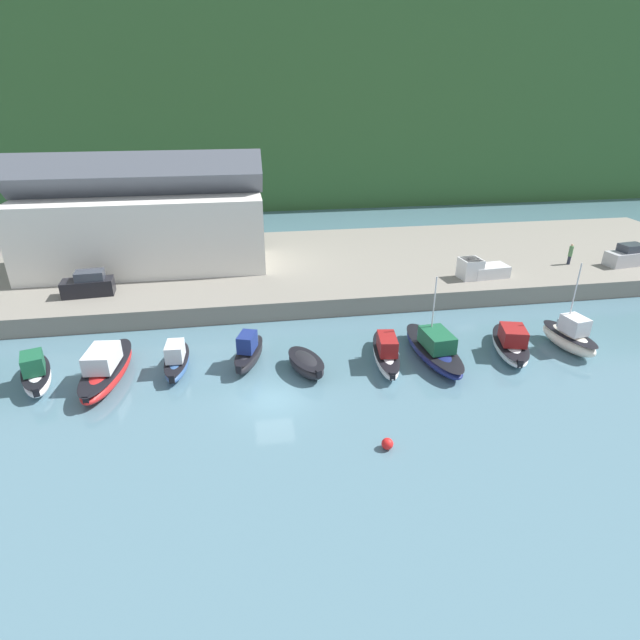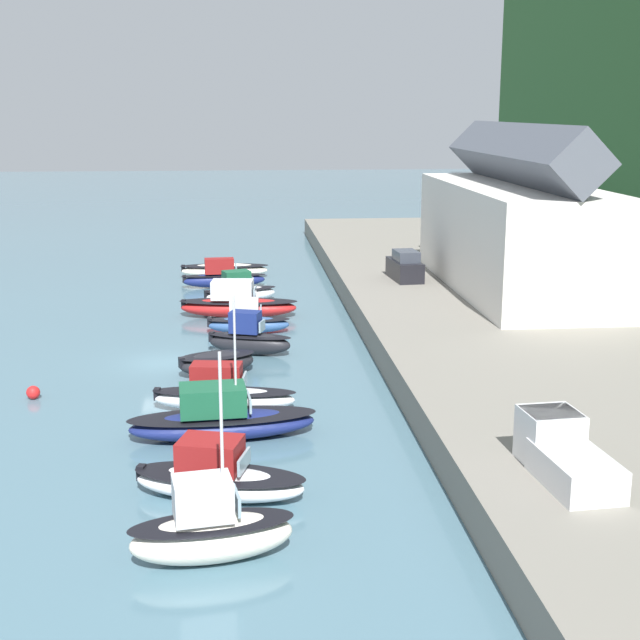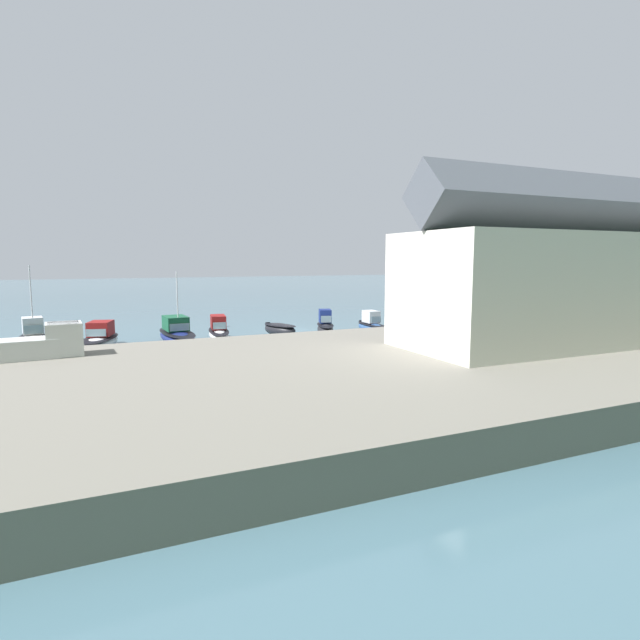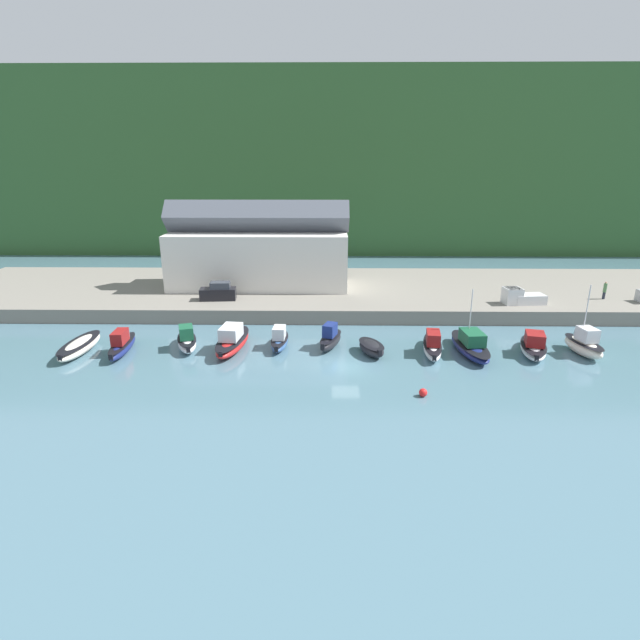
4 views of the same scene
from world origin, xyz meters
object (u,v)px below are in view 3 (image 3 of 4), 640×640
(moored_boat_2, at_px, (444,319))
(moored_boat_10, at_px, (34,340))
(moored_boat_3, at_px, (407,321))
(moored_boat_6, at_px, (280,329))
(moored_boat_9, at_px, (100,339))
(moored_boat_5, at_px, (325,327))
(pickup_truck_0, at_px, (45,343))
(moored_boat_0, at_px, (507,316))
(parked_car_1, at_px, (529,315))
(moored_boat_7, at_px, (219,332))
(moored_boat_4, at_px, (372,325))
(moored_boat_1, at_px, (479,316))
(moored_boat_8, at_px, (177,334))
(mooring_buoy_1, at_px, (223,324))

(moored_boat_2, height_order, moored_boat_10, moored_boat_10)
(moored_boat_3, xyz_separation_m, moored_boat_6, (13.40, -1.09, -0.24))
(moored_boat_6, relative_size, moored_boat_9, 0.66)
(moored_boat_5, relative_size, moored_boat_9, 0.76)
(moored_boat_2, distance_m, moored_boat_3, 4.49)
(moored_boat_10, relative_size, pickup_truck_0, 1.38)
(moored_boat_0, xyz_separation_m, moored_boat_2, (9.98, 1.23, 0.21))
(moored_boat_3, distance_m, parked_car_1, 12.81)
(moored_boat_2, distance_m, moored_boat_7, 23.74)
(moored_boat_0, bearing_deg, moored_boat_4, 6.48)
(moored_boat_1, xyz_separation_m, moored_boat_2, (5.87, 1.29, 0.02))
(moored_boat_8, relative_size, pickup_truck_0, 1.69)
(moored_boat_7, relative_size, mooring_buoy_1, 10.52)
(moored_boat_9, bearing_deg, parked_car_1, 174.16)
(moored_boat_3, distance_m, moored_boat_10, 33.47)
(moored_boat_5, xyz_separation_m, mooring_buoy_1, (7.18, -10.53, -0.58))
(moored_boat_1, distance_m, moored_boat_4, 14.99)
(moored_boat_4, bearing_deg, moored_boat_8, -1.81)
(moored_boat_2, height_order, mooring_buoy_1, moored_boat_2)
(moored_boat_7, xyz_separation_m, pickup_truck_0, (12.37, 11.62, 1.67))
(moored_boat_5, relative_size, moored_boat_7, 0.74)
(moored_boat_5, relative_size, parked_car_1, 1.18)
(moored_boat_8, bearing_deg, moored_boat_9, -4.77)
(moored_boat_9, bearing_deg, moored_boat_4, -167.51)
(moored_boat_10, bearing_deg, moored_boat_6, 171.60)
(moored_boat_0, relative_size, moored_boat_8, 0.90)
(moored_boat_2, bearing_deg, moored_boat_10, -19.60)
(moored_boat_8, bearing_deg, parked_car_1, 149.64)
(moored_boat_9, bearing_deg, moored_boat_2, -165.82)
(moored_boat_0, bearing_deg, moored_boat_8, 1.92)
(moored_boat_8, bearing_deg, moored_boat_3, 173.62)
(moored_boat_3, relative_size, moored_boat_10, 1.22)
(moored_boat_3, height_order, moored_boat_4, moored_boat_3)
(moored_boat_6, bearing_deg, moored_boat_3, 156.71)
(moored_boat_7, xyz_separation_m, mooring_buoy_1, (-2.53, -9.18, -0.47))
(moored_boat_2, relative_size, mooring_buoy_1, 8.68)
(moored_boat_2, bearing_deg, moored_boat_0, 168.91)
(parked_car_1, bearing_deg, moored_boat_10, -114.05)
(moored_boat_5, bearing_deg, moored_boat_10, 15.10)
(moored_boat_7, distance_m, pickup_truck_0, 17.05)
(moored_boat_0, xyz_separation_m, moored_boat_1, (4.11, -0.06, 0.18))
(mooring_buoy_1, bearing_deg, moored_boat_9, 37.12)
(parked_car_1, bearing_deg, moored_boat_1, 148.81)
(moored_boat_0, bearing_deg, moored_boat_5, 5.47)
(moored_boat_0, relative_size, moored_boat_7, 1.07)
(moored_boat_10, xyz_separation_m, pickup_truck_0, (-1.86, 11.76, 1.45))
(moored_boat_0, relative_size, moored_boat_1, 1.10)
(mooring_buoy_1, bearing_deg, pickup_truck_0, 54.39)
(moored_boat_3, xyz_separation_m, moored_boat_9, (28.79, -0.74, -0.13))
(moored_boat_8, relative_size, mooring_buoy_1, 12.53)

